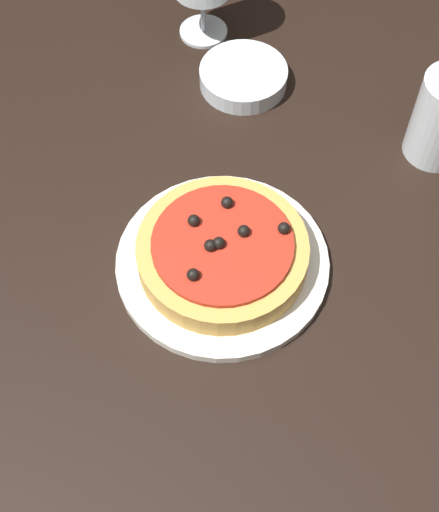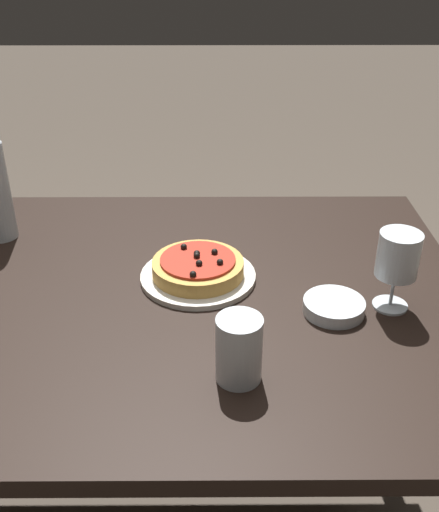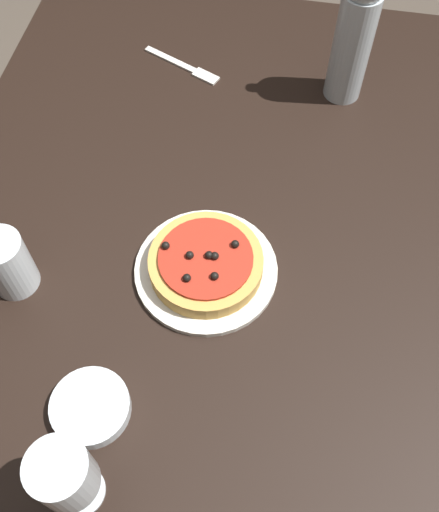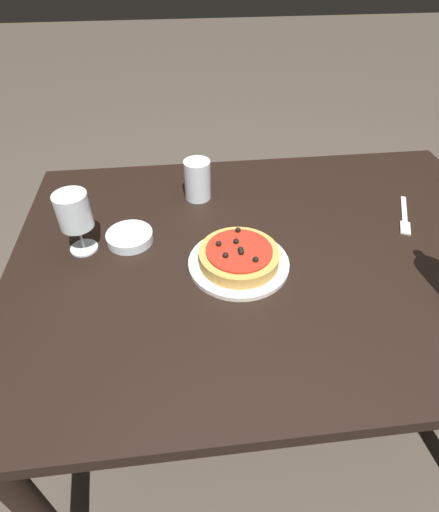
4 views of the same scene
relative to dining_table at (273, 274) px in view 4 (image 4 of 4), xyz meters
The scene contains 8 objects.
ground_plane 0.68m from the dining_table, ahead, with size 14.00×14.00×0.00m, color #4C4238.
dining_table is the anchor object (origin of this frame).
dinner_plate 0.15m from the dining_table, 25.14° to the left, with size 0.25×0.25×0.01m.
pizza 0.17m from the dining_table, 25.09° to the left, with size 0.20×0.20×0.05m.
wine_glass 0.53m from the dining_table, ahead, with size 0.08×0.08×0.16m.
water_cup 0.36m from the dining_table, 56.00° to the right, with size 0.08×0.08×0.12m.
side_bowl 0.39m from the dining_table, 11.59° to the right, with size 0.12×0.12×0.03m.
fork 0.41m from the dining_table, 166.78° to the right, with size 0.09×0.18×0.00m.
Camera 4 is at (0.23, 0.76, 1.43)m, focal length 28.00 mm.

